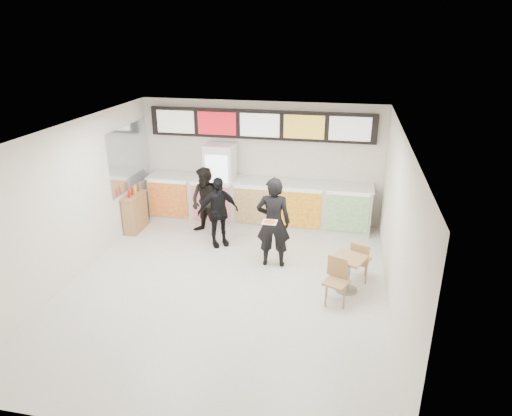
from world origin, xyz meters
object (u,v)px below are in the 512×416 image
(customer_main, at_px, (273,222))
(cafe_table, at_px, (348,268))
(customer_mid, at_px, (218,212))
(condiment_ledge, at_px, (135,212))
(service_counter, at_px, (257,202))
(customer_left, at_px, (206,202))
(drinks_fridge, at_px, (221,183))

(customer_main, relative_size, cafe_table, 1.31)
(cafe_table, bearing_deg, customer_mid, 176.73)
(customer_main, relative_size, condiment_ledge, 1.75)
(service_counter, relative_size, condiment_ledge, 5.10)
(customer_left, relative_size, customer_mid, 1.02)
(cafe_table, bearing_deg, service_counter, 152.12)
(service_counter, height_order, condiment_ledge, service_counter)
(drinks_fridge, bearing_deg, cafe_table, -40.77)
(customer_main, distance_m, customer_left, 2.15)
(customer_mid, bearing_deg, service_counter, 31.26)
(customer_left, bearing_deg, condiment_ledge, -154.50)
(customer_main, distance_m, customer_mid, 1.52)
(customer_left, xyz_separation_m, customer_mid, (0.43, -0.51, -0.02))
(customer_main, height_order, condiment_ledge, customer_main)
(customer_mid, distance_m, condiment_ledge, 2.26)
(customer_left, xyz_separation_m, cafe_table, (3.32, -1.91, -0.33))
(cafe_table, distance_m, condiment_ledge, 5.40)
(customer_main, relative_size, customer_left, 1.16)
(customer_main, bearing_deg, customer_left, -38.52)
(customer_main, height_order, customer_mid, customer_main)
(condiment_ledge, bearing_deg, customer_main, -16.53)
(service_counter, distance_m, drinks_fridge, 1.03)
(customer_main, xyz_separation_m, cafe_table, (1.53, -0.73, -0.47))
(customer_mid, xyz_separation_m, condiment_ledge, (-2.20, 0.39, -0.34))
(service_counter, height_order, customer_main, customer_main)
(service_counter, relative_size, customer_main, 2.92)
(service_counter, xyz_separation_m, customer_mid, (-0.62, -1.35, 0.23))
(service_counter, relative_size, cafe_table, 3.81)
(service_counter, bearing_deg, drinks_fridge, 179.01)
(customer_left, bearing_deg, cafe_table, -8.28)
(customer_mid, relative_size, condiment_ledge, 1.47)
(service_counter, xyz_separation_m, drinks_fridge, (-0.93, 0.02, 0.43))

